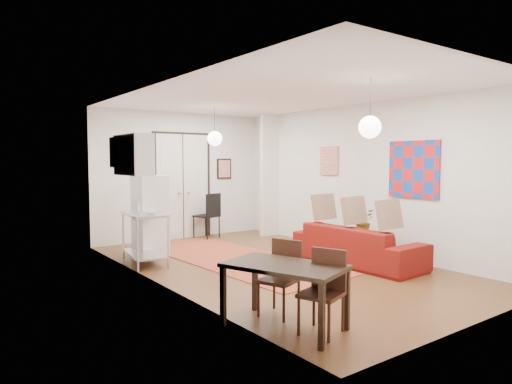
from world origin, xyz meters
TOP-DOWN VIEW (x-y plane):
  - floor at (0.00, 0.00)m, footprint 7.00×7.00m
  - ceiling at (0.00, 0.00)m, footprint 4.20×7.00m
  - wall_back at (0.00, 3.50)m, footprint 4.20×0.02m
  - wall_front at (0.00, -3.50)m, footprint 4.20×0.02m
  - wall_left at (-2.10, 0.00)m, footprint 0.02×7.00m
  - wall_right at (2.10, 0.00)m, footprint 0.02×7.00m
  - double_doors at (0.00, 3.46)m, footprint 1.44×0.06m
  - stub_partition at (1.85, 2.55)m, footprint 0.50×0.10m
  - wall_cabinet at (-1.92, 1.50)m, footprint 0.35×1.00m
  - painting_popart at (2.08, -1.25)m, footprint 0.05×1.00m
  - painting_abstract at (2.08, 0.80)m, footprint 0.05×0.50m
  - poster_back at (1.15, 3.47)m, footprint 0.40×0.03m
  - print_left at (-2.07, 2.00)m, footprint 0.03×0.44m
  - pendant_back at (0.00, 2.00)m, footprint 0.30×0.30m
  - pendant_front at (0.00, -2.00)m, footprint 0.30×0.30m
  - kilim_rug at (-0.27, 0.92)m, footprint 1.97×4.67m
  - sofa at (1.21, -0.76)m, footprint 0.98×2.37m
  - coffee_table at (1.59, -0.47)m, footprint 1.12×0.75m
  - potted_plant at (1.69, -0.47)m, footprint 0.42×0.46m
  - kitchen_counter at (-1.75, 1.48)m, footprint 0.74×1.24m
  - bowl at (-1.75, 1.18)m, footprint 0.24×0.24m
  - soap_bottle at (-1.75, 1.73)m, footprint 0.10×0.10m
  - fridge at (-1.43, 1.99)m, footprint 0.56×0.56m
  - dining_table at (-1.75, -2.34)m, footprint 1.12×1.44m
  - dining_chair_near at (-1.54, -1.90)m, footprint 0.53×0.64m
  - dining_chair_far at (-1.54, -2.60)m, footprint 0.53×0.64m
  - black_side_chair at (0.45, 3.25)m, footprint 0.60×0.61m

SIDE VIEW (x-z plane):
  - floor at x=0.00m, z-range 0.00..0.00m
  - kilim_rug at x=-0.27m, z-range 0.00..0.01m
  - sofa at x=1.21m, z-range 0.00..0.68m
  - coffee_table at x=1.59m, z-range 0.17..0.63m
  - dining_chair_near at x=-1.54m, z-range 0.06..0.93m
  - dining_chair_far at x=-1.54m, z-range 0.06..0.93m
  - kitchen_counter at x=-1.75m, z-range 0.13..1.03m
  - black_side_chair at x=0.45m, z-range 0.09..1.14m
  - dining_table at x=-1.75m, z-range 0.27..0.97m
  - potted_plant at x=1.69m, z-range 0.46..0.91m
  - fridge at x=-1.43m, z-range 0.00..1.53m
  - bowl at x=-1.75m, z-range 0.90..0.95m
  - soap_bottle at x=-1.75m, z-range 0.90..1.08m
  - double_doors at x=0.00m, z-range -0.05..2.45m
  - wall_back at x=0.00m, z-range 0.00..2.90m
  - wall_front at x=0.00m, z-range 0.00..2.90m
  - wall_left at x=-2.10m, z-range 0.00..2.90m
  - wall_right at x=2.10m, z-range 0.00..2.90m
  - stub_partition at x=1.85m, z-range 0.00..2.90m
  - poster_back at x=1.15m, z-range 1.35..1.85m
  - painting_popart at x=2.08m, z-range 1.15..2.15m
  - painting_abstract at x=2.08m, z-range 1.50..2.10m
  - wall_cabinet at x=-1.92m, z-range 1.55..2.25m
  - print_left at x=-2.07m, z-range 1.68..2.22m
  - pendant_back at x=0.00m, z-range 1.85..2.65m
  - pendant_front at x=0.00m, z-range 1.85..2.65m
  - ceiling at x=0.00m, z-range 2.89..2.91m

